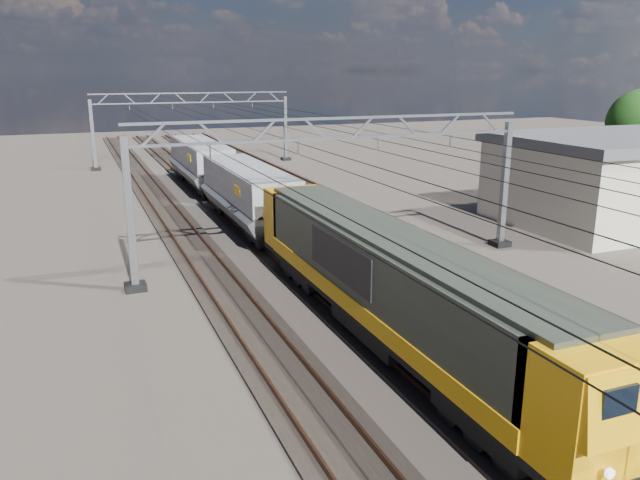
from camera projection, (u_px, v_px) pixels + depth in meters
name	position (u px, v px, depth m)	size (l,w,h in m)	color
ground	(375.00, 292.00, 26.65)	(160.00, 160.00, 0.00)	black
track_outer_west	(238.00, 309.00, 24.49)	(2.60, 140.00, 0.30)	black
track_loco	(332.00, 296.00, 25.92)	(2.60, 140.00, 0.30)	black
track_inner_east	(416.00, 284.00, 27.35)	(2.60, 140.00, 0.30)	black
track_outer_east	(492.00, 274.00, 28.77)	(2.60, 140.00, 0.30)	black
catenary_gantry_mid	(339.00, 186.00, 29.21)	(19.90, 0.90, 7.11)	gray
catenary_gantry_far	(194.00, 126.00, 61.48)	(19.90, 0.90, 7.11)	gray
overhead_wires	(308.00, 138.00, 32.31)	(12.03, 140.00, 0.53)	black
locomotive	(387.00, 279.00, 21.02)	(2.76, 21.10, 3.62)	black
hopper_wagon_lead	(248.00, 191.00, 36.91)	(3.38, 13.00, 3.25)	black
hopper_wagon_mid	(201.00, 160.00, 49.64)	(3.38, 13.00, 3.25)	black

